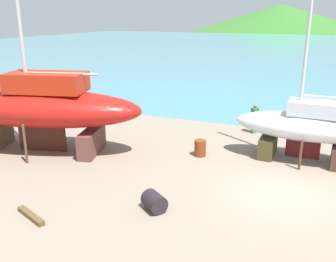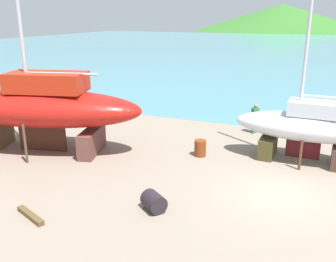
% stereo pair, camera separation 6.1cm
% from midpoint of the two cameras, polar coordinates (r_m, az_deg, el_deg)
% --- Properties ---
extents(ground_plane, '(43.48, 43.48, 0.00)m').
position_cam_midpoint_polar(ground_plane, '(13.52, 15.42, -13.21)').
color(ground_plane, gray).
extents(sea_water, '(169.78, 116.89, 0.01)m').
position_cam_midpoint_polar(sea_water, '(81.26, 22.36, 11.49)').
color(sea_water, teal).
rests_on(sea_water, ground).
extents(headland_hill, '(152.24, 152.24, 23.05)m').
position_cam_midpoint_polar(headland_hill, '(197.94, 16.75, 14.88)').
color(headland_hill, '#346D29').
rests_on(headland_hill, ground).
extents(sailboat_small_center, '(6.59, 2.53, 11.19)m').
position_cam_midpoint_polar(sailboat_small_center, '(18.59, 20.33, 0.60)').
color(sailboat_small_center, '#443E1F').
rests_on(sailboat_small_center, ground).
extents(sailboat_large_starboard, '(10.97, 5.68, 15.70)m').
position_cam_midpoint_polar(sailboat_large_starboard, '(19.67, -19.18, 3.52)').
color(sailboat_large_starboard, brown).
rests_on(sailboat_large_starboard, ground).
extents(worker, '(0.44, 0.50, 1.77)m').
position_cam_midpoint_polar(worker, '(22.43, 13.08, 1.95)').
color(worker, '#307C4F').
rests_on(worker, ground).
extents(barrel_tipped_right, '(1.08, 1.04, 0.68)m').
position_cam_midpoint_polar(barrel_tipped_right, '(13.56, -2.25, -10.80)').
color(barrel_tipped_right, '#261E26').
rests_on(barrel_tipped_right, ground).
extents(barrel_tar_black, '(0.70, 0.70, 0.81)m').
position_cam_midpoint_polar(barrel_tar_black, '(18.51, 4.87, -2.64)').
color(barrel_tar_black, maroon).
rests_on(barrel_tar_black, ground).
extents(timber_short_cross, '(1.55, 0.78, 0.17)m').
position_cam_midpoint_polar(timber_short_cross, '(14.04, -20.46, -12.13)').
color(timber_short_cross, brown).
rests_on(timber_short_cross, ground).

